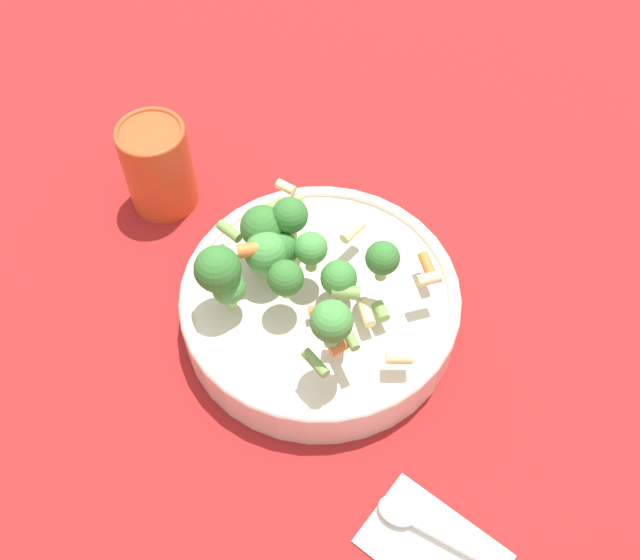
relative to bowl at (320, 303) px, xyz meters
The scene contains 6 objects.
ground_plane 0.03m from the bowl, ahead, with size 3.00×3.00×0.00m, color maroon.
bowl is the anchor object (origin of this frame).
pasta_salad 0.08m from the bowl, 55.32° to the left, with size 0.24×0.22×0.10m.
cup 0.25m from the bowl, 18.47° to the left, with size 0.08×0.08×0.11m.
napkin 0.26m from the bowl, behind, with size 0.14×0.12×0.01m.
spoon 0.25m from the bowl, behind, with size 0.15×0.10×0.01m.
Camera 1 is at (-0.36, 0.20, 0.67)m, focal length 42.00 mm.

